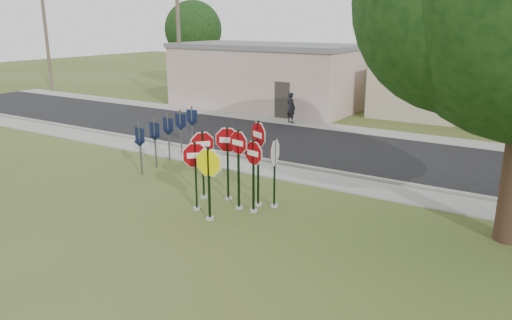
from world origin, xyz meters
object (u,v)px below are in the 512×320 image
Objects in this scene: stop_sign_center at (238,159)px; utility_pole_near at (178,31)px; stop_sign_yellow at (209,174)px; pedestrian at (291,108)px; stop_sign_left at (196,167)px.

stop_sign_center is 0.28× the size of utility_pole_near.
stop_sign_yellow is (-0.23, -1.18, -0.21)m from stop_sign_center.
stop_sign_yellow reaches higher than pedestrian.
stop_sign_left is at bearing 127.65° from pedestrian.
stop_sign_center reaches higher than pedestrian.
utility_pole_near reaches higher than stop_sign_center.
stop_sign_center is 1.52× the size of pedestrian.
stop_sign_left is at bearing -47.78° from utility_pole_near.
stop_sign_yellow is at bearing 130.33° from pedestrian.
stop_sign_center is 13.53m from pedestrian.
utility_pole_near is 5.52× the size of pedestrian.
pedestrian is at bearing 111.91° from stop_sign_center.
utility_pole_near is at bearing 133.15° from stop_sign_yellow.
stop_sign_center is 1.15× the size of stop_sign_left.
stop_sign_yellow reaches higher than stop_sign_left.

